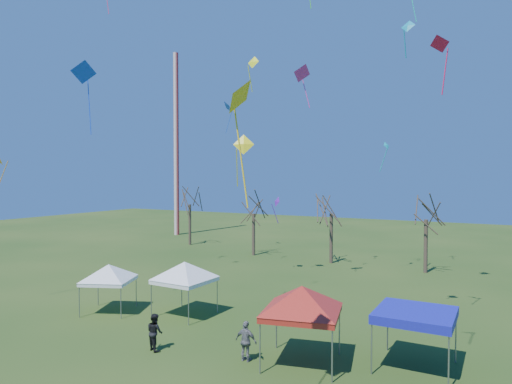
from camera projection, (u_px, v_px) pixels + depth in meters
ground at (200, 361)px, 20.00m from camera, size 140.00×140.00×0.00m
radio_mast at (176, 144)px, 62.75m from camera, size 0.70×0.70×25.00m
tree_0 at (190, 190)px, 53.75m from camera, size 3.83×3.83×8.44m
tree_1 at (254, 199)px, 46.59m from camera, size 3.42×3.42×7.54m
tree_2 at (331, 196)px, 42.36m from camera, size 3.71×3.71×8.18m
tree_3 at (426, 200)px, 38.10m from camera, size 3.59×3.59×7.91m
tent_white_west at (109, 268)px, 27.19m from camera, size 3.47×3.47×3.30m
tent_white_mid at (185, 265)px, 26.53m from camera, size 4.10×4.10×3.62m
tent_red at (302, 291)px, 19.61m from camera, size 4.35×4.35×3.92m
tent_blue at (415, 315)px, 19.16m from camera, size 3.14×3.14×2.46m
person_dark at (155, 332)px, 21.23m from camera, size 1.01×0.91×1.71m
person_grey at (246, 341)px, 19.96m from camera, size 1.04×0.44×1.77m
kite_5 at (239, 98)px, 13.63m from camera, size 0.98×1.32×3.88m
kite_24 at (253, 63)px, 32.96m from camera, size 1.01×0.58×2.56m
kite_22 at (386, 147)px, 36.97m from camera, size 0.82×0.91×2.48m
kite_8 at (83, 72)px, 26.87m from camera, size 1.50×1.74×4.39m
kite_13 at (277, 202)px, 38.10m from camera, size 0.94×0.89×2.33m
kite_17 at (440, 45)px, 22.83m from camera, size 1.19×1.00×3.06m
kite_11 at (302, 73)px, 32.24m from camera, size 1.55×1.73×3.10m
kite_18 at (408, 27)px, 22.62m from camera, size 0.80×0.55×1.89m
kite_2 at (228, 107)px, 47.63m from camera, size 1.63×1.61×3.40m
kite_27 at (243, 145)px, 20.70m from camera, size 1.02×0.81×2.41m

